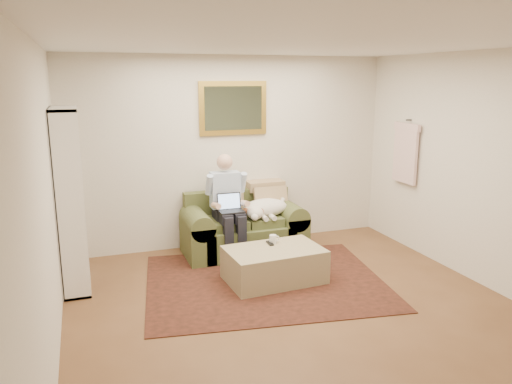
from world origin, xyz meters
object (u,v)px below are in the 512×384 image
seated_man (229,208)px  ottoman (274,265)px  laptop (230,206)px  coffee_mug (273,239)px  sofa (243,232)px  bookshelf (71,200)px  sleeping_dog (265,208)px

seated_man → ottoman: seated_man is taller
seated_man → ottoman: size_ratio=1.24×
laptop → coffee_mug: laptop is taller
laptop → ottoman: 1.03m
sofa → coffee_mug: sofa is taller
seated_man → bookshelf: (-1.88, -0.31, 0.33)m
seated_man → bookshelf: 1.94m
laptop → sleeping_dog: laptop is taller
sleeping_dog → ottoman: sleeping_dog is taller
sofa → sleeping_dog: sofa is taller
bookshelf → ottoman: bearing=-15.8°
laptop → sofa: bearing=41.0°
sofa → sleeping_dog: 0.45m
seated_man → coffee_mug: (0.32, -0.74, -0.23)m
sleeping_dog → coffee_mug: size_ratio=6.58×
laptop → ottoman: size_ratio=0.29×
sleeping_dog → bookshelf: (-2.41, -0.38, 0.39)m
seated_man → laptop: size_ratio=4.33×
seated_man → coffee_mug: size_ratio=13.43×
sofa → seated_man: seated_man is taller
laptop → bookshelf: bookshelf is taller
seated_man → ottoman: (0.27, -0.92, -0.47)m
sofa → sleeping_dog: bearing=-15.7°
sleeping_dog → ottoman: bearing=-104.7°
sleeping_dog → ottoman: 1.10m
sleeping_dog → coffee_mug: 0.84m
bookshelf → laptop: bearing=7.6°
sofa → laptop: 0.53m
seated_man → bookshelf: bearing=-170.5°
ottoman → bookshelf: 2.38m
coffee_mug → bookshelf: 2.32m
seated_man → sofa: bearing=31.5°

